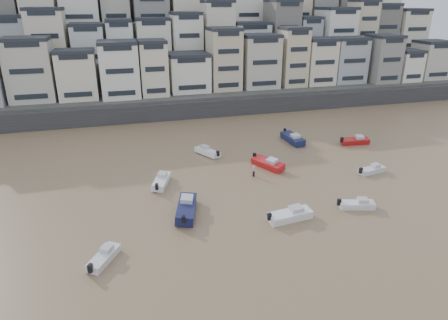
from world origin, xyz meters
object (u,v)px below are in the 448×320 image
object	(u,v)px
boat_c	(186,207)
person_pink	(254,171)
boat_b	(357,203)
boat_e	(268,163)
boat_i	(293,137)
boat_g	(355,140)
boat_h	(207,151)
boat_f	(161,180)
boat_j	(104,256)
boat_d	(372,169)
boat_a	(290,214)

from	to	relation	value
boat_c	person_pink	size ratio (longest dim) A/B	3.99
boat_b	boat_e	bearing A→B (deg)	126.76
boat_e	boat_i	world-z (taller)	boat_i
boat_g	boat_b	bearing A→B (deg)	-117.01
boat_g	boat_h	distance (m)	25.94
boat_i	boat_e	bearing A→B (deg)	-43.79
boat_b	boat_c	distance (m)	20.37
boat_f	boat_h	distance (m)	12.65
boat_h	person_pink	world-z (taller)	person_pink
boat_j	boat_d	bearing A→B (deg)	-41.56
boat_d	boat_h	size ratio (longest dim) A/B	0.87
boat_d	boat_h	distance (m)	25.09
boat_i	person_pink	bearing A→B (deg)	-46.37
boat_f	boat_i	size ratio (longest dim) A/B	0.83
boat_c	boat_i	world-z (taller)	boat_c
boat_e	person_pink	xyz separation A→B (m)	(-3.07, -2.37, 0.06)
boat_c	person_pink	bearing A→B (deg)	-38.97
boat_d	boat_j	distance (m)	38.99
boat_f	boat_h	size ratio (longest dim) A/B	1.05
boat_j	person_pink	xyz separation A→B (m)	(20.45, 14.94, 0.24)
boat_i	boat_j	size ratio (longest dim) A/B	1.43
boat_g	person_pink	distance (m)	23.02
boat_b	boat_g	world-z (taller)	boat_g
boat_h	boat_g	bearing A→B (deg)	-122.22
boat_c	boat_e	xyz separation A→B (m)	(14.23, 10.36, -0.14)
boat_d	boat_f	size ratio (longest dim) A/B	0.84
boat_f	boat_a	bearing A→B (deg)	-115.84
boat_b	boat_e	xyz separation A→B (m)	(-5.71, 14.51, 0.18)
boat_i	boat_a	bearing A→B (deg)	-27.97
boat_c	boat_g	world-z (taller)	boat_c
boat_a	boat_e	xyz separation A→B (m)	(3.19, 14.90, 0.03)
boat_b	boat_f	distance (m)	25.23
boat_a	boat_f	bearing A→B (deg)	127.12
person_pink	boat_h	bearing A→B (deg)	113.55
boat_d	boat_g	size ratio (longest dim) A/B	0.86
boat_d	boat_g	xyz separation A→B (m)	(4.70, 11.65, 0.10)
boat_c	boat_j	distance (m)	11.61
boat_g	boat_j	xyz separation A→B (m)	(-41.98, -23.09, -0.10)
boat_e	boat_h	xyz separation A→B (m)	(-7.42, 7.60, -0.10)
boat_c	boat_d	size ratio (longest dim) A/B	1.52
boat_f	person_pink	world-z (taller)	person_pink
boat_f	boat_h	world-z (taller)	boat_f
boat_b	boat_g	xyz separation A→B (m)	(12.75, 20.30, 0.10)
boat_h	boat_e	bearing A→B (deg)	-163.92
boat_d	boat_i	size ratio (longest dim) A/B	0.69
boat_h	boat_i	size ratio (longest dim) A/B	0.79
boat_a	boat_i	world-z (taller)	boat_i
boat_c	boat_i	bearing A→B (deg)	-33.14
boat_a	boat_d	distance (m)	19.20
boat_f	boat_j	size ratio (longest dim) A/B	1.19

